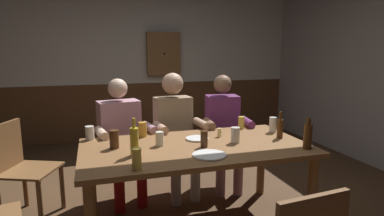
% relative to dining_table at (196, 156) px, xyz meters
% --- Properties ---
extents(ground_plane, '(6.85, 6.85, 0.00)m').
position_rel_dining_table_xyz_m(ground_plane, '(0.00, 0.17, -0.64)').
color(ground_plane, '#4C331E').
extents(back_wall_upper, '(5.32, 0.12, 1.70)m').
position_rel_dining_table_xyz_m(back_wall_upper, '(0.00, 3.08, 1.15)').
color(back_wall_upper, beige).
extents(back_wall_wainscot, '(5.32, 0.12, 0.94)m').
position_rel_dining_table_xyz_m(back_wall_wainscot, '(0.00, 3.08, -0.17)').
color(back_wall_wainscot, brown).
rests_on(back_wall_wainscot, ground_plane).
extents(dining_table, '(1.87, 1.00, 0.73)m').
position_rel_dining_table_xyz_m(dining_table, '(0.00, 0.00, 0.00)').
color(dining_table, brown).
rests_on(dining_table, ground_plane).
extents(person_0, '(0.58, 0.58, 1.23)m').
position_rel_dining_table_xyz_m(person_0, '(-0.55, 0.73, 0.04)').
color(person_0, '#B78493').
rests_on(person_0, ground_plane).
extents(person_1, '(0.54, 0.54, 1.28)m').
position_rel_dining_table_xyz_m(person_1, '(0.01, 0.73, 0.06)').
color(person_1, '#997F60').
rests_on(person_1, ground_plane).
extents(person_2, '(0.52, 0.57, 1.24)m').
position_rel_dining_table_xyz_m(person_2, '(0.55, 0.73, 0.04)').
color(person_2, '#6B2D66').
rests_on(person_2, ground_plane).
extents(chair_empty_far_end, '(0.58, 0.58, 0.88)m').
position_rel_dining_table_xyz_m(chair_empty_far_end, '(-1.45, 0.61, -0.16)').
color(chair_empty_far_end, brown).
rests_on(chair_empty_far_end, ground_plane).
extents(table_candle, '(0.04, 0.04, 0.08)m').
position_rel_dining_table_xyz_m(table_candle, '(0.29, 0.19, 0.13)').
color(table_candle, '#F9E08C').
rests_on(table_candle, dining_table).
extents(plate_0, '(0.20, 0.20, 0.01)m').
position_rel_dining_table_xyz_m(plate_0, '(0.07, 0.16, 0.10)').
color(plate_0, white).
rests_on(plate_0, dining_table).
extents(plate_1, '(0.26, 0.26, 0.01)m').
position_rel_dining_table_xyz_m(plate_1, '(0.01, -0.29, 0.10)').
color(plate_1, white).
rests_on(plate_1, dining_table).
extents(bottle_0, '(0.05, 0.05, 0.24)m').
position_rel_dining_table_xyz_m(bottle_0, '(0.79, -0.00, 0.18)').
color(bottle_0, '#593314').
rests_on(bottle_0, dining_table).
extents(bottle_1, '(0.07, 0.07, 0.25)m').
position_rel_dining_table_xyz_m(bottle_1, '(0.83, -0.35, 0.20)').
color(bottle_1, '#593314').
rests_on(bottle_1, dining_table).
extents(bottle_2, '(0.07, 0.07, 0.29)m').
position_rel_dining_table_xyz_m(bottle_2, '(-0.52, -0.11, 0.20)').
color(bottle_2, gold).
rests_on(bottle_2, dining_table).
extents(pint_glass_0, '(0.08, 0.08, 0.13)m').
position_rel_dining_table_xyz_m(pint_glass_0, '(-0.38, 0.40, 0.16)').
color(pint_glass_0, gold).
rests_on(pint_glass_0, dining_table).
extents(pint_glass_1, '(0.06, 0.06, 0.12)m').
position_rel_dining_table_xyz_m(pint_glass_1, '(0.62, 0.42, 0.15)').
color(pint_glass_1, '#E5C64C').
rests_on(pint_glass_1, dining_table).
extents(pint_glass_2, '(0.08, 0.08, 0.15)m').
position_rel_dining_table_xyz_m(pint_glass_2, '(-0.65, 0.12, 0.16)').
color(pint_glass_2, '#4C2D19').
rests_on(pint_glass_2, dining_table).
extents(pint_glass_3, '(0.08, 0.08, 0.12)m').
position_rel_dining_table_xyz_m(pint_glass_3, '(-0.84, 0.44, 0.15)').
color(pint_glass_3, white).
rests_on(pint_glass_3, dining_table).
extents(pint_glass_4, '(0.07, 0.07, 0.15)m').
position_rel_dining_table_xyz_m(pint_glass_4, '(0.84, 0.20, 0.16)').
color(pint_glass_4, white).
rests_on(pint_glass_4, dining_table).
extents(pint_glass_5, '(0.07, 0.07, 0.12)m').
position_rel_dining_table_xyz_m(pint_glass_5, '(-0.29, 0.08, 0.15)').
color(pint_glass_5, white).
rests_on(pint_glass_5, dining_table).
extents(pint_glass_6, '(0.08, 0.08, 0.14)m').
position_rel_dining_table_xyz_m(pint_glass_6, '(0.35, -0.03, 0.16)').
color(pint_glass_6, white).
rests_on(pint_glass_6, dining_table).
extents(pint_glass_7, '(0.06, 0.06, 0.14)m').
position_rel_dining_table_xyz_m(pint_glass_7, '(0.05, -0.06, 0.16)').
color(pint_glass_7, '#4C2D19').
rests_on(pint_glass_7, dining_table).
extents(pint_glass_8, '(0.06, 0.06, 0.15)m').
position_rel_dining_table_xyz_m(pint_glass_8, '(-0.54, -0.41, 0.16)').
color(pint_glass_8, '#E5C64C').
rests_on(pint_glass_8, dining_table).
extents(wall_dart_cabinet, '(0.56, 0.15, 0.70)m').
position_rel_dining_table_xyz_m(wall_dart_cabinet, '(0.37, 2.95, 0.80)').
color(wall_dart_cabinet, brown).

